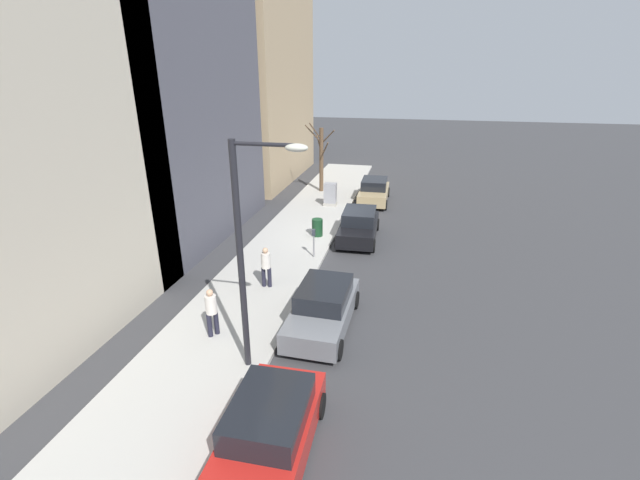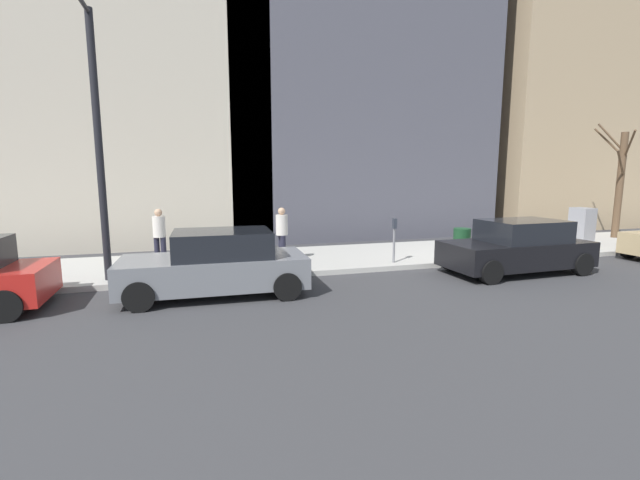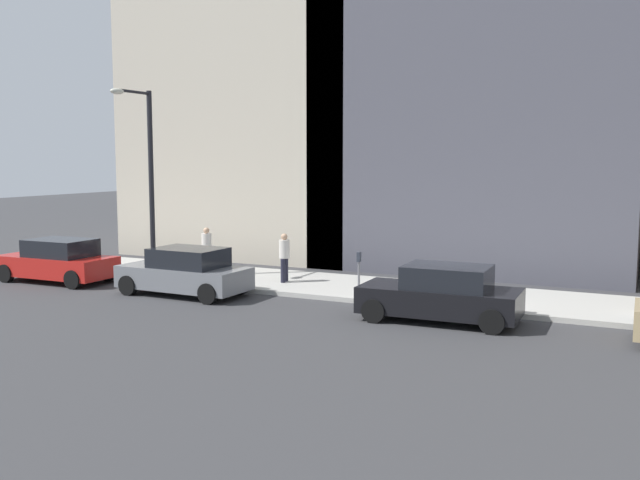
% 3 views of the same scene
% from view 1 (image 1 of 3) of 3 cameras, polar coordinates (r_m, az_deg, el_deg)
% --- Properties ---
extents(ground_plane, '(120.00, 120.00, 0.00)m').
position_cam_1_polar(ground_plane, '(22.24, 1.96, 0.16)').
color(ground_plane, '#38383A').
extents(sidewalk, '(4.00, 36.00, 0.15)m').
position_cam_1_polar(sidewalk, '(22.63, -3.01, 0.74)').
color(sidewalk, '#B2AFA8').
rests_on(sidewalk, ground).
extents(parked_car_tan, '(2.00, 4.24, 1.52)m').
position_cam_1_polar(parked_car_tan, '(28.57, 7.21, 6.47)').
color(parked_car_tan, tan).
rests_on(parked_car_tan, ground).
extents(parked_car_black, '(2.04, 4.26, 1.52)m').
position_cam_1_polar(parked_car_black, '(22.06, 5.20, 1.94)').
color(parked_car_black, black).
rests_on(parked_car_black, ground).
extents(parked_car_grey, '(2.00, 4.24, 1.52)m').
position_cam_1_polar(parked_car_grey, '(14.55, 0.43, -9.00)').
color(parked_car_grey, slate).
rests_on(parked_car_grey, ground).
extents(parked_car_red, '(1.98, 4.23, 1.52)m').
position_cam_1_polar(parked_car_red, '(10.38, -6.95, -24.27)').
color(parked_car_red, red).
rests_on(parked_car_red, ground).
extents(parking_meter, '(0.14, 0.10, 1.35)m').
position_cam_1_polar(parking_meter, '(19.42, -0.84, -0.01)').
color(parking_meter, slate).
rests_on(parking_meter, sidewalk).
extents(utility_box, '(0.83, 0.61, 1.43)m').
position_cam_1_polar(utility_box, '(27.16, 1.38, 6.08)').
color(utility_box, '#A8A399').
rests_on(utility_box, sidewalk).
extents(streetlamp, '(1.97, 0.32, 6.50)m').
position_cam_1_polar(streetlamp, '(11.22, -9.47, -0.32)').
color(streetlamp, black).
rests_on(streetlamp, sidewalk).
extents(bare_tree, '(2.12, 2.01, 4.79)m').
position_cam_1_polar(bare_tree, '(30.13, 0.17, 10.94)').
color(bare_tree, brown).
rests_on(bare_tree, sidewalk).
extents(trash_bin, '(0.56, 0.56, 0.90)m').
position_cam_1_polar(trash_bin, '(22.09, -0.36, 1.69)').
color(trash_bin, '#14381E').
rests_on(trash_bin, sidewalk).
extents(pedestrian_near_meter, '(0.40, 0.36, 1.66)m').
position_cam_1_polar(pedestrian_near_meter, '(16.86, -7.22, -3.31)').
color(pedestrian_near_meter, '#1E1E2D').
rests_on(pedestrian_near_meter, sidewalk).
extents(pedestrian_midblock, '(0.36, 0.36, 1.66)m').
position_cam_1_polar(pedestrian_midblock, '(14.18, -14.27, -8.99)').
color(pedestrian_midblock, '#1E1E2D').
rests_on(pedestrian_midblock, sidewalk).
extents(office_tower_left, '(12.32, 12.32, 22.08)m').
position_cam_1_polar(office_tower_left, '(36.16, -14.13, 25.71)').
color(office_tower_left, tan).
rests_on(office_tower_left, ground).
extents(office_block_center, '(11.94, 11.94, 17.89)m').
position_cam_1_polar(office_block_center, '(24.49, -27.92, 21.24)').
color(office_block_center, '#4C4C56').
rests_on(office_block_center, ground).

